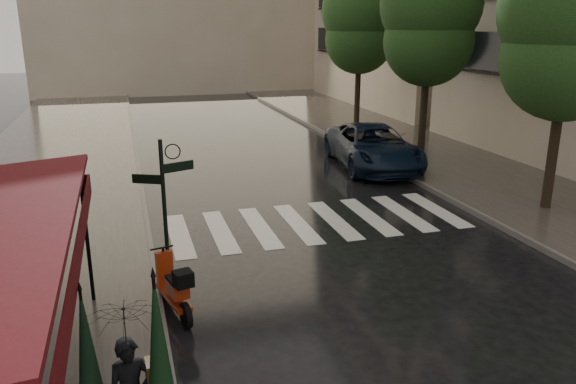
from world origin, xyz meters
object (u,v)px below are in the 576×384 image
scooter (174,289)px  parasol_back (88,362)px  parked_car (373,146)px  pedestrian_with_umbrella (126,335)px  parasol_front (160,364)px

scooter → parasol_back: size_ratio=0.77×
parked_car → scooter: bearing=-125.0°
pedestrian_with_umbrella → parasol_front: bearing=-47.9°
pedestrian_with_umbrella → parked_car: size_ratio=0.42×
parasol_front → parasol_back: (-0.81, 0.53, -0.17)m
pedestrian_with_umbrella → parasol_back: bearing=153.2°
pedestrian_with_umbrella → parasol_front: 0.54m
pedestrian_with_umbrella → parasol_back: (-0.47, 0.20, -0.41)m
pedestrian_with_umbrella → parked_car: pedestrian_with_umbrella is taller
parasol_front → parked_car: bearing=56.3°
parasol_back → pedestrian_with_umbrella: bearing=-22.8°
parked_car → parasol_back: size_ratio=2.58×
pedestrian_with_umbrella → parasol_back: pedestrian_with_umbrella is taller
scooter → parasol_front: (-0.47, -3.79, 0.94)m
pedestrian_with_umbrella → scooter: (0.82, 3.45, -1.18)m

